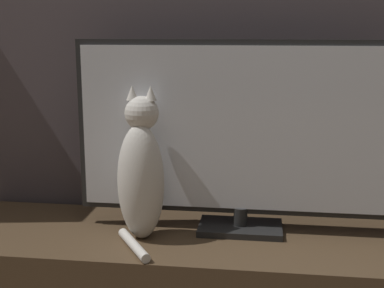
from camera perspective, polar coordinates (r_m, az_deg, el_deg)
The scene contains 2 objects.
tv at distance 1.67m, azimuth 5.38°, elevation 1.11°, with size 1.05×0.16×0.61m.
cat at distance 1.64m, azimuth -5.44°, elevation -3.16°, with size 0.15×0.27×0.47m.
Camera 1 is at (0.27, -0.63, 1.17)m, focal length 50.00 mm.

